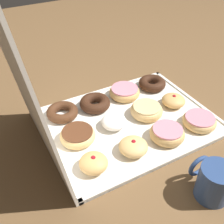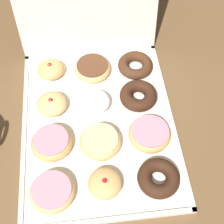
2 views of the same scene
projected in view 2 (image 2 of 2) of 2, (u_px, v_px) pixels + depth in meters
The scene contains 14 objects.
ground_plane at pixel (98, 125), 0.95m from camera, with size 3.00×3.00×0.00m, color brown.
donut_box at pixel (98, 124), 0.95m from camera, with size 0.44×0.57×0.01m.
pink_frosted_donut_0 at pixel (52, 191), 0.81m from camera, with size 0.12×0.12×0.03m.
jelly_filled_donut_1 at pixel (106, 183), 0.82m from camera, with size 0.09×0.09×0.05m.
chocolate_cake_ring_donut_2 at pixel (159, 178), 0.83m from camera, with size 0.11×0.11×0.04m.
pink_frosted_donut_3 at pixel (52, 143), 0.88m from camera, with size 0.11×0.11×0.04m.
glazed_ring_donut_4 at pixel (99, 141), 0.89m from camera, with size 0.12×0.12×0.04m.
pink_frosted_donut_5 at pixel (150, 134), 0.90m from camera, with size 0.12×0.12×0.04m.
jelly_filled_donut_6 at pixel (52, 104), 0.95m from camera, with size 0.09×0.09×0.05m.
powdered_filled_donut_7 at pixel (95, 102), 0.96m from camera, with size 0.09×0.09×0.04m.
chocolate_cake_ring_donut_8 at pixel (138, 96), 0.97m from camera, with size 0.11×0.11×0.04m.
jelly_filled_donut_9 at pixel (51, 69), 1.03m from camera, with size 0.08×0.08×0.05m.
chocolate_frosted_donut_10 at pixel (94, 68), 1.03m from camera, with size 0.12×0.12×0.04m.
chocolate_cake_ring_donut_11 at pixel (135, 65), 1.04m from camera, with size 0.11×0.11×0.03m.
Camera 2 is at (-0.02, -0.50, 0.81)m, focal length 51.81 mm.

